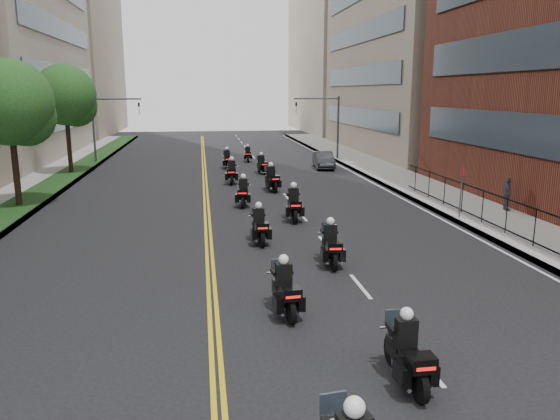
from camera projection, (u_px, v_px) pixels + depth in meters
The scene contains 21 objects.
sidewalk_right at pixel (430, 192), 32.91m from camera, with size 4.00×90.00×0.15m, color gray.
sidewalk_left at pixel (10, 203), 29.55m from camera, with size 4.00×90.00×0.15m, color gray.
grass_strip at pixel (25, 201), 29.65m from camera, with size 2.00×90.00×0.04m, color black.
building_right_far at pixel (352, 44), 82.74m from camera, with size 15.00×28.00×26.00m, color #A29582.
building_left_far at pixel (52, 41), 76.65m from camera, with size 16.00×28.00×26.00m, color gray.
iron_fence at pixel (551, 234), 20.03m from camera, with size 0.05×28.00×1.50m.
traffic_signal_right at pixel (328, 118), 48.24m from camera, with size 4.09×0.20×5.60m.
traffic_signal_left at pixel (105, 120), 45.57m from camera, with size 4.09×0.20×5.60m.
motorcycle_1 at pixel (407, 355), 11.34m from camera, with size 0.52×2.24×1.65m.
motorcycle_2 at pixel (285, 291), 14.96m from camera, with size 0.61×2.25×1.66m.
motorcycle_3 at pixel (331, 246), 19.23m from camera, with size 0.57×2.29×1.69m.
motorcycle_4 at pixel (259, 227), 22.03m from camera, with size 0.54×2.25×1.66m.
motorcycle_5 at pixel (294, 205), 25.90m from camera, with size 0.65×2.46×1.82m.
motorcycle_6 at pixel (243, 193), 29.16m from camera, with size 0.69×2.33×1.72m.
motorcycle_7 at pixel (272, 180), 33.51m from camera, with size 0.72×2.40×1.78m.
motorcycle_8 at pixel (232, 173), 36.21m from camera, with size 0.67×2.44×1.80m.
motorcycle_9 at pixel (262, 165), 40.59m from camera, with size 0.65×2.16×1.60m.
motorcycle_10 at pixel (227, 160), 43.23m from camera, with size 0.57×2.34×1.72m.
motorcycle_11 at pixel (248, 155), 47.56m from camera, with size 0.49×2.06×1.52m.
parked_sedan at pixel (324, 160), 43.44m from camera, with size 1.39×3.99×1.31m, color black.
pedestrian_c at pixel (507, 194), 27.36m from camera, with size 0.97×0.40×1.66m, color #47464F.
Camera 1 is at (-1.64, -5.75, 6.02)m, focal length 35.00 mm.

